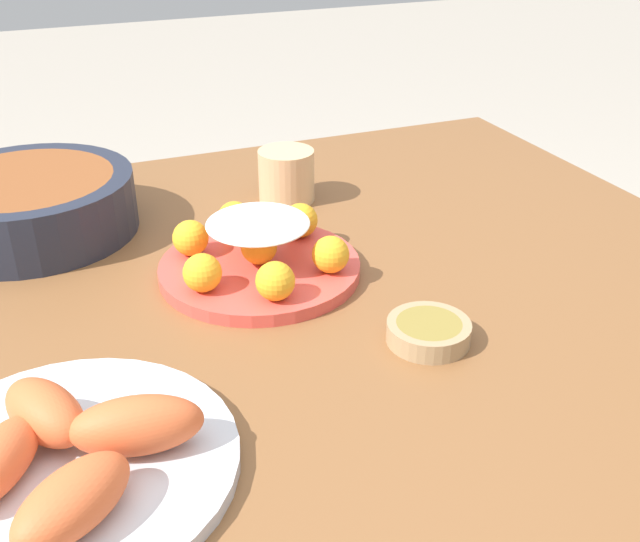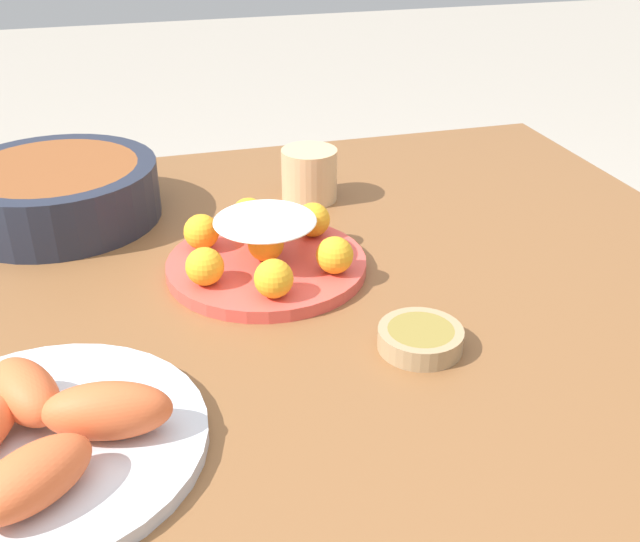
% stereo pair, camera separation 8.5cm
% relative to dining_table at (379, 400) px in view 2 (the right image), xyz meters
% --- Properties ---
extents(dining_table, '(1.27, 1.05, 0.73)m').
position_rel_dining_table_xyz_m(dining_table, '(0.00, 0.00, 0.00)').
color(dining_table, brown).
rests_on(dining_table, ground_plane).
extents(cake_plate, '(0.25, 0.25, 0.08)m').
position_rel_dining_table_xyz_m(cake_plate, '(0.18, 0.09, 0.11)').
color(cake_plate, '#E04C42').
rests_on(cake_plate, dining_table).
extents(serving_bowl, '(0.28, 0.28, 0.08)m').
position_rel_dining_table_xyz_m(serving_bowl, '(0.41, 0.34, 0.13)').
color(serving_bowl, '#232838').
rests_on(serving_bowl, dining_table).
extents(sauce_bowl, '(0.09, 0.09, 0.02)m').
position_rel_dining_table_xyz_m(sauce_bowl, '(-0.03, -0.03, 0.10)').
color(sauce_bowl, tan).
rests_on(sauce_bowl, dining_table).
extents(seafood_platter, '(0.29, 0.29, 0.06)m').
position_rel_dining_table_xyz_m(seafood_platter, '(-0.10, 0.34, 0.11)').
color(seafood_platter, silver).
rests_on(seafood_platter, dining_table).
extents(cup_far, '(0.08, 0.08, 0.08)m').
position_rel_dining_table_xyz_m(cup_far, '(0.39, -0.02, 0.13)').
color(cup_far, '#DBB27F').
rests_on(cup_far, dining_table).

